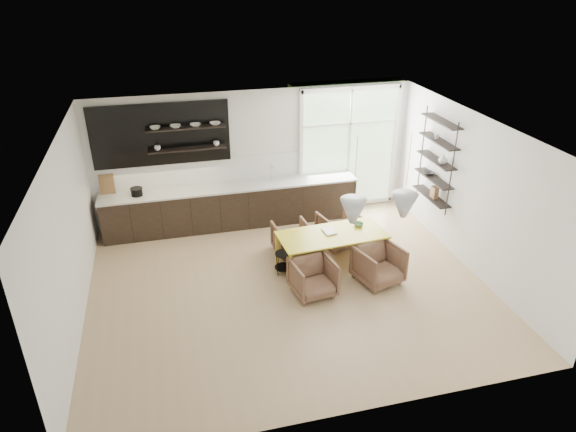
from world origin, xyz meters
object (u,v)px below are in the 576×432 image
at_px(dining_table, 332,236).
at_px(armchair_back_right, 339,229).
at_px(armchair_front_left, 313,277).
at_px(armchair_front_right, 379,265).
at_px(armchair_back_left, 291,238).
at_px(wire_stool, 283,260).

distance_m(dining_table, armchair_back_right, 1.01).
bearing_deg(armchair_back_right, armchair_front_left, 43.26).
height_order(armchair_front_left, armchair_front_right, armchair_front_right).
relative_size(armchair_back_left, armchair_back_right, 0.90).
bearing_deg(armchair_front_right, armchair_back_left, 116.04).
relative_size(dining_table, armchair_back_left, 2.97).
distance_m(armchair_back_right, armchair_front_left, 1.88).
relative_size(dining_table, wire_stool, 4.86).
xyz_separation_m(armchair_back_right, armchair_front_right, (0.24, -1.49, 0.00)).
relative_size(armchair_back_left, armchair_front_right, 0.90).
height_order(dining_table, armchair_front_right, dining_table).
bearing_deg(armchair_back_left, armchair_front_right, 126.42).
distance_m(dining_table, wire_stool, 1.01).
height_order(armchair_back_left, wire_stool, armchair_back_left).
xyz_separation_m(armchair_back_left, armchair_front_left, (0.00, -1.49, 0.02)).
xyz_separation_m(armchair_back_left, armchair_front_right, (1.27, -1.41, 0.04)).
relative_size(armchair_front_right, wire_stool, 1.82).
relative_size(armchair_back_left, wire_stool, 1.64).
bearing_deg(dining_table, armchair_back_left, 123.21).
bearing_deg(armchair_back_left, armchair_front_left, 84.62).
bearing_deg(armchair_front_left, dining_table, 43.06).
distance_m(armchair_back_left, armchair_front_right, 1.90).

